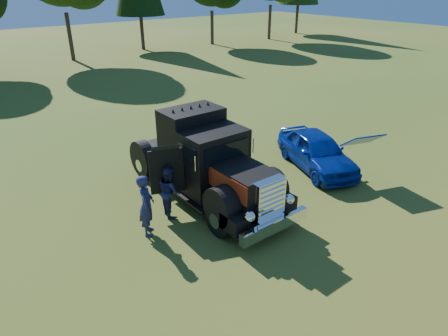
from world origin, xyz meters
TOP-DOWN VIEW (x-y plane):
  - ground at (0.00, 0.00)m, footprint 120.00×120.00m
  - diamond_t_truck at (-1.04, 1.59)m, footprint 3.32×7.16m
  - hotrod_coupe at (3.82, 0.85)m, footprint 3.10×4.66m
  - spectator_near at (-3.72, 0.89)m, footprint 0.75×0.84m
  - spectator_far at (-2.63, 1.42)m, footprint 0.79×0.93m

SIDE VIEW (x-z plane):
  - ground at x=0.00m, z-range 0.00..0.00m
  - hotrod_coupe at x=3.82m, z-range -0.20..1.69m
  - spectator_far at x=-2.63m, z-range 0.00..1.67m
  - spectator_near at x=-3.72m, z-range 0.00..1.94m
  - diamond_t_truck at x=-1.04m, z-range -0.22..2.78m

